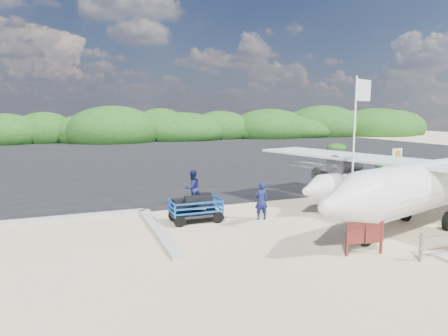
# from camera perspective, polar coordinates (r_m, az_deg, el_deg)

# --- Properties ---
(ground) EXTENTS (160.00, 160.00, 0.00)m
(ground) POSITION_cam_1_polar(r_m,az_deg,el_deg) (17.25, 6.70, -8.81)
(ground) COLOR beige
(asphalt_apron) EXTENTS (90.00, 50.00, 0.04)m
(asphalt_apron) POSITION_cam_1_polar(r_m,az_deg,el_deg) (45.52, -11.18, 1.60)
(asphalt_apron) COLOR #B2B2B2
(asphalt_apron) RESTS_ON ground
(lagoon) EXTENTS (9.00, 7.00, 0.40)m
(lagoon) POSITION_cam_1_polar(r_m,az_deg,el_deg) (16.87, -24.71, -9.89)
(lagoon) COLOR #B2B2B2
(lagoon) RESTS_ON ground
(vegetation_band) EXTENTS (124.00, 8.00, 4.40)m
(vegetation_band) POSITION_cam_1_polar(r_m,az_deg,el_deg) (70.18, -14.75, 3.70)
(vegetation_band) COLOR #B2B2B2
(vegetation_band) RESTS_ON ground
(baggage_cart) EXTENTS (2.49, 1.43, 1.24)m
(baggage_cart) POSITION_cam_1_polar(r_m,az_deg,el_deg) (18.39, -4.04, -7.70)
(baggage_cart) COLOR #0C50B8
(baggage_cart) RESTS_ON ground
(flagpole) EXTENTS (1.38, 1.01, 6.37)m
(flagpole) POSITION_cam_1_polar(r_m,az_deg,el_deg) (17.43, 17.52, -8.96)
(flagpole) COLOR white
(flagpole) RESTS_ON ground
(signboard) EXTENTS (1.49, 0.38, 1.22)m
(signboard) POSITION_cam_1_polar(r_m,az_deg,el_deg) (15.15, 19.34, -11.63)
(signboard) COLOR maroon
(signboard) RESTS_ON ground
(crew_a) EXTENTS (0.67, 0.46, 1.78)m
(crew_a) POSITION_cam_1_polar(r_m,az_deg,el_deg) (18.64, 5.33, -4.68)
(crew_a) COLOR #131949
(crew_a) RESTS_ON ground
(crew_b) EXTENTS (1.14, 1.02, 1.93)m
(crew_b) POSITION_cam_1_polar(r_m,az_deg,el_deg) (21.30, -4.52, -2.87)
(crew_b) COLOR #131949
(crew_b) RESTS_ON ground
(aircraft_large) EXTENTS (22.63, 22.63, 5.50)m
(aircraft_large) POSITION_cam_1_polar(r_m,az_deg,el_deg) (42.16, 3.99, 1.23)
(aircraft_large) COLOR #B2B2B2
(aircraft_large) RESTS_ON ground
(aircraft_small) EXTENTS (9.14, 9.14, 2.85)m
(aircraft_small) POSITION_cam_1_polar(r_m,az_deg,el_deg) (50.03, -20.83, 1.80)
(aircraft_small) COLOR #B2B2B2
(aircraft_small) RESTS_ON ground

